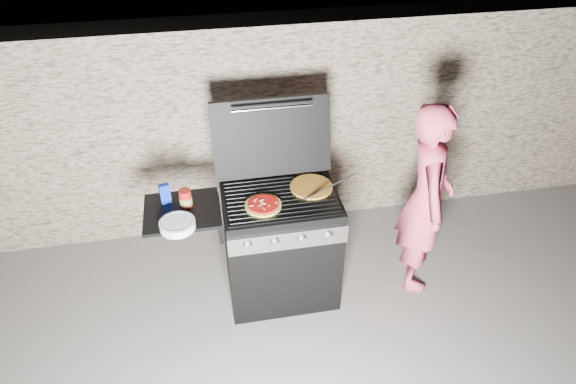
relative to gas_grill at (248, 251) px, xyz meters
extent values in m
plane|color=#635D57|center=(0.25, 0.00, -0.46)|extent=(50.00, 50.00, 0.00)
cube|color=tan|center=(0.25, 1.05, 0.44)|extent=(8.00, 0.35, 1.80)
cylinder|color=gold|center=(0.48, 0.07, 0.46)|extent=(0.34, 0.34, 0.02)
cylinder|color=maroon|center=(-0.39, 0.04, 0.51)|extent=(0.11, 0.11, 0.13)
cube|color=#0A2397|center=(-0.52, 0.10, 0.52)|extent=(0.08, 0.05, 0.14)
cylinder|color=silver|center=(-0.45, -0.19, 0.47)|extent=(0.29, 0.29, 0.05)
imported|color=#D3465D|center=(1.32, -0.02, 0.31)|extent=(0.50, 0.63, 1.53)
cylinder|color=black|center=(0.59, 0.00, 0.50)|extent=(0.39, 0.14, 0.08)
camera|label=1|loc=(-0.22, -2.77, 2.55)|focal=32.00mm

